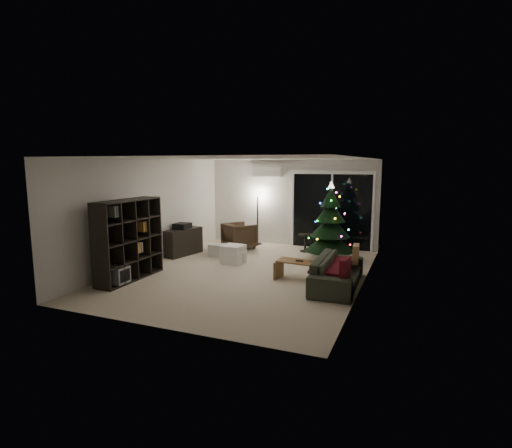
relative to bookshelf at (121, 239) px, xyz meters
The scene contains 18 objects.
room 3.96m from the bookshelf, 46.80° to the left, with size 6.50×7.51×2.60m.
bookshelf is the anchor object (origin of this frame).
media_cabinet 2.38m from the bookshelf, 90.00° to the left, with size 0.42×1.12×0.70m, color black.
stereo 2.33m from the bookshelf, 90.00° to the left, with size 0.35×0.42×0.15m, color black.
armchair 3.81m from the bookshelf, 73.84° to the left, with size 0.78×0.80×0.73m, color #3E2D24.
ottoman 2.68m from the bookshelf, 51.90° to the left, with size 0.49×0.49×0.44m, color white.
cardboard_box_a 2.79m from the bookshelf, 69.40° to the left, with size 0.45×0.34×0.32m, color beige.
cardboard_box_b 2.74m from the bookshelf, 50.96° to the left, with size 0.36×0.27×0.26m, color beige.
side_table 4.92m from the bookshelf, 53.63° to the left, with size 0.38×0.38×0.48m, color black.
floor_lamp 4.57m from the bookshelf, 73.45° to the left, with size 0.25×0.25×1.55m, color black.
sofa 4.48m from the bookshelf, 14.77° to the left, with size 2.02×0.79×0.59m, color #2C3024.
sofa_throw 4.37m from the bookshelf, 15.11° to the left, with size 0.63×1.45×0.05m, color #430F19.
cushion_a 4.90m from the bookshelf, 21.41° to the left, with size 0.12×0.39×0.39m, color olive.
cushion_b 4.59m from the bookshelf, ahead, with size 0.12×0.39×0.39m, color #430F19.
coffee_table 3.91m from the bookshelf, 18.95° to the left, with size 1.27×0.44×0.40m, color olive, non-canonical shape.
remote_a 3.74m from the bookshelf, 19.70° to the left, with size 0.16×0.05×0.02m, color black.
remote_b 3.99m from the bookshelf, 19.16° to the left, with size 0.15×0.04×0.02m, color slate.
christmas_tree 4.93m from the bookshelf, 41.39° to the left, with size 1.22×1.22×1.96m, color black.
Camera 1 is at (3.43, -7.88, 2.40)m, focal length 28.00 mm.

